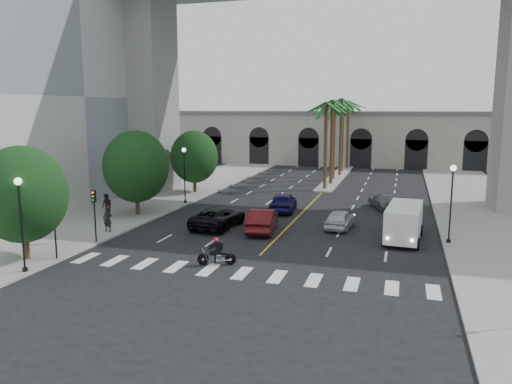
# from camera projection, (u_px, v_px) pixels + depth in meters

# --- Properties ---
(ground) EXTENTS (140.00, 140.00, 0.00)m
(ground) POSITION_uv_depth(u_px,v_px,m) (250.00, 265.00, 28.94)
(ground) COLOR black
(ground) RESTS_ON ground
(sidewalk_left) EXTENTS (8.00, 100.00, 0.15)m
(sidewalk_left) POSITION_uv_depth(u_px,v_px,m) (146.00, 203.00, 47.31)
(sidewalk_left) COLOR gray
(sidewalk_left) RESTS_ON ground
(sidewalk_right) EXTENTS (8.00, 100.00, 0.15)m
(sidewalk_right) POSITION_uv_depth(u_px,v_px,m) (490.00, 224.00, 38.89)
(sidewalk_right) COLOR gray
(sidewalk_right) RESTS_ON ground
(median) EXTENTS (2.00, 24.00, 0.20)m
(median) POSITION_uv_depth(u_px,v_px,m) (336.00, 177.00, 64.84)
(median) COLOR gray
(median) RESTS_ON ground
(building_left) EXTENTS (16.50, 32.50, 20.60)m
(building_left) POSITION_uv_depth(u_px,v_px,m) (10.00, 94.00, 46.14)
(building_left) COLOR #B9B8B4
(building_left) RESTS_ON ground
(pier_building) EXTENTS (71.00, 10.50, 8.50)m
(pier_building) POSITION_uv_depth(u_px,v_px,m) (351.00, 138.00, 80.21)
(pier_building) COLOR beige
(pier_building) RESTS_ON ground
(bridge) EXTENTS (75.00, 13.00, 26.00)m
(bridge) POSITION_uv_depth(u_px,v_px,m) (356.00, 3.00, 45.69)
(bridge) COLOR gray
(bridge) RESTS_ON ground
(palm_a) EXTENTS (3.20, 3.20, 10.30)m
(palm_a) POSITION_uv_depth(u_px,v_px,m) (326.00, 107.00, 53.89)
(palm_a) COLOR #47331E
(palm_a) RESTS_ON ground
(palm_b) EXTENTS (3.20, 3.20, 10.60)m
(palm_b) POSITION_uv_depth(u_px,v_px,m) (333.00, 105.00, 57.59)
(palm_b) COLOR #47331E
(palm_b) RESTS_ON ground
(palm_c) EXTENTS (3.20, 3.20, 10.10)m
(palm_c) POSITION_uv_depth(u_px,v_px,m) (335.00, 109.00, 61.53)
(palm_c) COLOR #47331E
(palm_c) RESTS_ON ground
(palm_d) EXTENTS (3.20, 3.20, 10.90)m
(palm_d) POSITION_uv_depth(u_px,v_px,m) (342.00, 103.00, 65.09)
(palm_d) COLOR #47331E
(palm_d) RESTS_ON ground
(palm_e) EXTENTS (3.20, 3.20, 10.40)m
(palm_e) POSITION_uv_depth(u_px,v_px,m) (343.00, 107.00, 69.02)
(palm_e) COLOR #47331E
(palm_e) RESTS_ON ground
(palm_f) EXTENTS (3.20, 3.20, 10.70)m
(palm_f) POSITION_uv_depth(u_px,v_px,m) (349.00, 105.00, 72.67)
(palm_f) COLOR #47331E
(palm_f) RESTS_ON ground
(street_tree_near) EXTENTS (5.20, 5.20, 6.89)m
(street_tree_near) POSITION_uv_depth(u_px,v_px,m) (22.00, 195.00, 29.08)
(street_tree_near) COLOR #382616
(street_tree_near) RESTS_ON ground
(street_tree_mid) EXTENTS (5.44, 5.44, 7.21)m
(street_tree_mid) POSITION_uv_depth(u_px,v_px,m) (136.00, 167.00, 41.34)
(street_tree_mid) COLOR #382616
(street_tree_mid) RESTS_ON ground
(street_tree_far) EXTENTS (5.04, 5.04, 6.68)m
(street_tree_far) POSITION_uv_depth(u_px,v_px,m) (194.00, 157.00, 52.73)
(street_tree_far) COLOR #382616
(street_tree_far) RESTS_ON ground
(lamp_post_left_near) EXTENTS (0.40, 0.40, 5.35)m
(lamp_post_left_near) POSITION_uv_depth(u_px,v_px,m) (21.00, 217.00, 26.88)
(lamp_post_left_near) COLOR black
(lamp_post_left_near) RESTS_ON ground
(lamp_post_left_far) EXTENTS (0.40, 0.40, 5.35)m
(lamp_post_left_far) POSITION_uv_depth(u_px,v_px,m) (184.00, 170.00, 46.72)
(lamp_post_left_far) COLOR black
(lamp_post_left_far) RESTS_ON ground
(lamp_post_right) EXTENTS (0.40, 0.40, 5.35)m
(lamp_post_right) POSITION_uv_depth(u_px,v_px,m) (451.00, 197.00, 32.76)
(lamp_post_right) COLOR black
(lamp_post_right) RESTS_ON ground
(traffic_signal_near) EXTENTS (0.25, 0.18, 3.65)m
(traffic_signal_near) POSITION_uv_depth(u_px,v_px,m) (54.00, 220.00, 29.33)
(traffic_signal_near) COLOR black
(traffic_signal_near) RESTS_ON ground
(traffic_signal_far) EXTENTS (0.25, 0.18, 3.65)m
(traffic_signal_far) POSITION_uv_depth(u_px,v_px,m) (94.00, 207.00, 33.11)
(traffic_signal_far) COLOR black
(traffic_signal_far) RESTS_ON ground
(motorcycle_rider) EXTENTS (2.20, 0.83, 1.63)m
(motorcycle_rider) POSITION_uv_depth(u_px,v_px,m) (218.00, 253.00, 28.89)
(motorcycle_rider) COLOR black
(motorcycle_rider) RESTS_ON ground
(car_a) EXTENTS (2.18, 4.46, 1.46)m
(car_a) POSITION_uv_depth(u_px,v_px,m) (340.00, 219.00, 37.65)
(car_a) COLOR silver
(car_a) RESTS_ON ground
(car_b) EXTENTS (2.52, 5.38, 1.71)m
(car_b) POSITION_uv_depth(u_px,v_px,m) (262.00, 220.00, 36.69)
(car_b) COLOR #4C0F12
(car_b) RESTS_ON ground
(car_c) EXTENTS (3.15, 5.95, 1.59)m
(car_c) POSITION_uv_depth(u_px,v_px,m) (218.00, 217.00, 37.98)
(car_c) COLOR black
(car_c) RESTS_ON ground
(car_d) EXTENTS (3.63, 5.41, 1.46)m
(car_d) POSITION_uv_depth(u_px,v_px,m) (386.00, 201.00, 44.88)
(car_d) COLOR slate
(car_d) RESTS_ON ground
(car_e) EXTENTS (2.46, 5.18, 1.71)m
(car_e) POSITION_uv_depth(u_px,v_px,m) (283.00, 202.00, 43.78)
(car_e) COLOR #13114F
(car_e) RESTS_ON ground
(cargo_van) EXTENTS (2.69, 5.89, 2.44)m
(cargo_van) POSITION_uv_depth(u_px,v_px,m) (404.00, 221.00, 34.06)
(cargo_van) COLOR silver
(cargo_van) RESTS_ON ground
(pedestrian_a) EXTENTS (0.67, 0.44, 1.83)m
(pedestrian_a) POSITION_uv_depth(u_px,v_px,m) (108.00, 219.00, 36.06)
(pedestrian_a) COLOR black
(pedestrian_a) RESTS_ON sidewalk_left
(pedestrian_b) EXTENTS (1.13, 0.99, 1.94)m
(pedestrian_b) POSITION_uv_depth(u_px,v_px,m) (107.00, 206.00, 40.73)
(pedestrian_b) COLOR black
(pedestrian_b) RESTS_ON sidewalk_left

